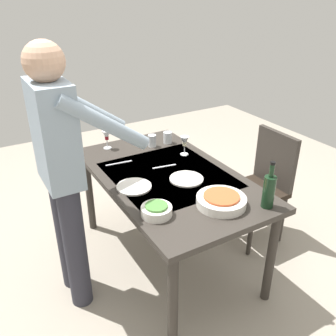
# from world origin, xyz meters

# --- Properties ---
(ground_plane) EXTENTS (6.00, 6.00, 0.00)m
(ground_plane) POSITION_xyz_m (0.00, 0.00, 0.00)
(ground_plane) COLOR #9E9384
(dining_table) EXTENTS (1.52, 0.88, 0.75)m
(dining_table) POSITION_xyz_m (0.00, 0.00, 0.67)
(dining_table) COLOR #332D28
(dining_table) RESTS_ON ground_plane
(chair_near) EXTENTS (0.40, 0.40, 0.91)m
(chair_near) POSITION_xyz_m (-0.12, -0.82, 0.53)
(chair_near) COLOR black
(chair_near) RESTS_ON ground_plane
(person_server) EXTENTS (0.42, 0.61, 1.69)m
(person_server) POSITION_xyz_m (0.03, 0.70, 0.96)
(person_server) COLOR #2D2D38
(person_server) RESTS_ON ground_plane
(wine_bottle) EXTENTS (0.07, 0.07, 0.30)m
(wine_bottle) POSITION_xyz_m (-0.65, -0.30, 0.86)
(wine_bottle) COLOR black
(wine_bottle) RESTS_ON dining_table
(wine_glass_left) EXTENTS (0.07, 0.07, 0.15)m
(wine_glass_left) POSITION_xyz_m (0.64, 0.19, 0.85)
(wine_glass_left) COLOR white
(wine_glass_left) RESTS_ON dining_table
(wine_glass_right) EXTENTS (0.07, 0.07, 0.15)m
(wine_glass_right) POSITION_xyz_m (0.22, -0.28, 0.85)
(wine_glass_right) COLOR white
(wine_glass_right) RESTS_ON dining_table
(water_cup_near_left) EXTENTS (0.07, 0.07, 0.10)m
(water_cup_near_left) POSITION_xyz_m (0.49, -0.14, 0.79)
(water_cup_near_left) COLOR silver
(water_cup_near_left) RESTS_ON dining_table
(water_cup_near_right) EXTENTS (0.07, 0.07, 0.10)m
(water_cup_near_right) POSITION_xyz_m (0.49, -0.28, 0.79)
(water_cup_near_right) COLOR silver
(water_cup_near_right) RESTS_ON dining_table
(serving_bowl_pasta) EXTENTS (0.30, 0.30, 0.07)m
(serving_bowl_pasta) POSITION_xyz_m (-0.50, -0.08, 0.78)
(serving_bowl_pasta) COLOR white
(serving_bowl_pasta) RESTS_ON dining_table
(side_bowl_salad) EXTENTS (0.18, 0.18, 0.07)m
(side_bowl_salad) POSITION_xyz_m (-0.40, 0.31, 0.78)
(side_bowl_salad) COLOR white
(side_bowl_salad) RESTS_ON dining_table
(dinner_plate_near) EXTENTS (0.23, 0.23, 0.01)m
(dinner_plate_near) POSITION_xyz_m (-0.13, -0.07, 0.75)
(dinner_plate_near) COLOR white
(dinner_plate_near) RESTS_ON dining_table
(dinner_plate_far) EXTENTS (0.23, 0.23, 0.01)m
(dinner_plate_far) POSITION_xyz_m (-0.05, 0.28, 0.75)
(dinner_plate_far) COLOR white
(dinner_plate_far) RESTS_ON dining_table
(table_knife) EXTENTS (0.03, 0.20, 0.00)m
(table_knife) POSITION_xyz_m (0.33, 0.23, 0.75)
(table_knife) COLOR silver
(table_knife) RESTS_ON dining_table
(table_fork) EXTENTS (0.04, 0.18, 0.00)m
(table_fork) POSITION_xyz_m (0.12, -0.04, 0.75)
(table_fork) COLOR silver
(table_fork) RESTS_ON dining_table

